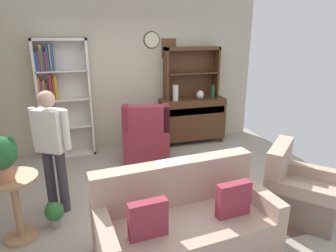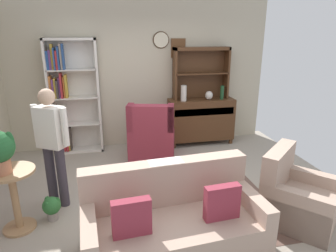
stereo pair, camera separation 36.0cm
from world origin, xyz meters
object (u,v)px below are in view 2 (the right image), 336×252
object	(u,v)px
bookshelf	(70,97)
plant_stand	(14,194)
couch_floral	(173,224)
potted_plant_small	(52,207)
wingback_chair	(152,139)
person_reading	(52,140)
bottle_wine	(222,92)
armchair_floral	(296,199)
book_stack	(167,168)
sideboard	(201,119)
vase_round	(209,95)
vase_tall	(184,93)
sideboard_hutch	(201,66)
coffee_table	(168,177)

from	to	relation	value
bookshelf	plant_stand	bearing A→B (deg)	-100.47
couch_floral	potted_plant_small	xyz separation A→B (m)	(-1.33, 0.83, -0.14)
wingback_chair	plant_stand	world-z (taller)	wingback_chair
couch_floral	person_reading	bearing A→B (deg)	137.61
couch_floral	potted_plant_small	bearing A→B (deg)	148.09
bottle_wine	person_reading	distance (m)	3.40
bottle_wine	armchair_floral	bearing A→B (deg)	-91.61
person_reading	book_stack	bearing A→B (deg)	-5.80
armchair_floral	book_stack	bearing A→B (deg)	149.83
bottle_wine	armchair_floral	xyz separation A→B (m)	(-0.08, -2.67, -0.77)
bookshelf	sideboard	world-z (taller)	bookshelf
vase_round	potted_plant_small	world-z (taller)	vase_round
plant_stand	person_reading	xyz separation A→B (m)	(0.39, 0.46, 0.45)
vase_tall	person_reading	size ratio (longest dim) A/B	0.20
bottle_wine	book_stack	xyz separation A→B (m)	(-1.49, -1.85, -0.60)
vase_round	sideboard	bearing A→B (deg)	152.83
bookshelf	sideboard_hutch	distance (m)	2.55
bookshelf	person_reading	distance (m)	1.88
person_reading	book_stack	world-z (taller)	person_reading
armchair_floral	potted_plant_small	bearing A→B (deg)	168.00
vase_round	book_stack	size ratio (longest dim) A/B	0.79
bottle_wine	person_reading	world-z (taller)	person_reading
sideboard_hutch	vase_tall	bearing A→B (deg)	-154.11
armchair_floral	plant_stand	size ratio (longest dim) A/B	1.44
sideboard	couch_floral	bearing A→B (deg)	-112.89
couch_floral	plant_stand	world-z (taller)	couch_floral
bottle_wine	coffee_table	size ratio (longest dim) A/B	0.34
bookshelf	person_reading	size ratio (longest dim) A/B	1.35
bookshelf	armchair_floral	distance (m)	4.08
bottle_wine	book_stack	world-z (taller)	bottle_wine
vase_tall	plant_stand	xyz separation A→B (m)	(-2.54, -2.17, -0.61)
vase_tall	potted_plant_small	xyz separation A→B (m)	(-2.19, -2.07, -0.90)
plant_stand	bookshelf	bearing A→B (deg)	79.53
coffee_table	couch_floral	bearing A→B (deg)	-98.84
sideboard_hutch	armchair_floral	bearing A→B (deg)	-83.75
vase_tall	coffee_table	size ratio (longest dim) A/B	0.38
sideboard_hutch	vase_round	size ratio (longest dim) A/B	6.47
vase_round	couch_floral	bearing A→B (deg)	-115.48
vase_tall	wingback_chair	xyz separation A→B (m)	(-0.71, -0.53, -0.69)
sideboard	vase_round	world-z (taller)	vase_round
vase_tall	armchair_floral	distance (m)	2.88
potted_plant_small	sideboard	bearing A→B (deg)	39.76
vase_round	coffee_table	distance (m)	2.41
wingback_chair	person_reading	size ratio (longest dim) A/B	0.67
bottle_wine	bookshelf	bearing A→B (deg)	176.57
sideboard	sideboard_hutch	xyz separation A→B (m)	(0.00, 0.11, 1.05)
coffee_table	book_stack	world-z (taller)	book_stack
person_reading	potted_plant_small	bearing A→B (deg)	-95.56
sideboard	vase_tall	size ratio (longest dim) A/B	4.26
vase_round	armchair_floral	bearing A→B (deg)	-86.08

